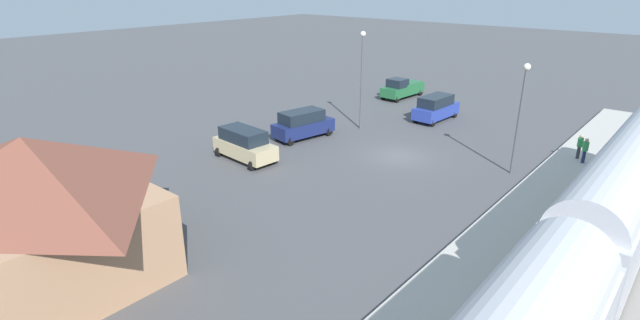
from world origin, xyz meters
The scene contains 12 objects.
ground_plane centered at (0.00, 0.00, 0.00)m, with size 200.00×200.00×0.00m, color #4C4C4F.
railway_track centered at (-14.00, 0.00, 0.09)m, with size 4.80×70.00×0.30m.
platform centered at (-10.00, 0.00, 0.15)m, with size 3.20×46.00×0.30m.
station_building centered at (4.00, 22.00, 3.18)m, with size 10.35×8.11×6.09m.
pedestrian_on_platform centered at (-9.95, -6.84, 1.28)m, with size 0.36×0.36×1.71m.
pedestrian_waiting_far centered at (-10.43, -6.17, 1.28)m, with size 0.36×0.36×1.71m.
pickup_green centered at (9.14, -15.37, 1.03)m, with size 2.24×5.49×2.14m.
suv_blue centered at (2.42, -9.97, 1.15)m, with size 2.20×4.99×2.22m.
suv_navy centered at (7.99, 1.36, 1.15)m, with size 2.78×5.17×2.22m.
suv_tan centered at (7.81, 7.56, 1.15)m, with size 5.03×2.67×2.22m.
light_pole_near_platform centered at (-7.20, -1.99, 4.52)m, with size 0.44×0.44×7.10m.
light_pole_lot_center centered at (6.01, -3.61, 4.99)m, with size 0.44×0.44×7.96m.
Camera 1 is at (-16.28, 27.84, 11.89)m, focal length 26.77 mm.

